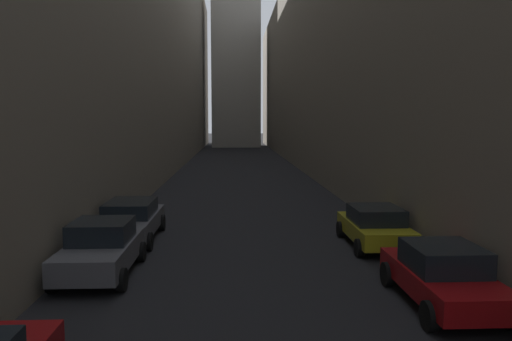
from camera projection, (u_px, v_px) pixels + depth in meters
The scene contains 7 objects.
ground_plane at pixel (240, 172), 42.54m from camera, with size 264.00×264.00×0.00m, color black.
building_block_left at pixel (98, 24), 42.62m from camera, with size 13.81×108.00×25.82m, color #756B5B.
building_block_right at pixel (383, 55), 44.09m from camera, with size 15.17×108.00×20.85m, color #756B5B.
parked_car_left_third at pixel (101, 248), 13.92m from camera, with size 1.98×4.00×1.57m.
parked_car_left_far at pixel (131, 219), 18.03m from camera, with size 2.02×4.59×1.48m.
parked_car_right_third at pixel (443, 275), 11.62m from camera, with size 1.98×4.14×1.49m.
parked_car_right_far at pixel (375, 226), 17.17m from camera, with size 2.02×4.04×1.42m.
Camera 1 is at (-0.61, 5.67, 4.43)m, focal length 34.08 mm.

